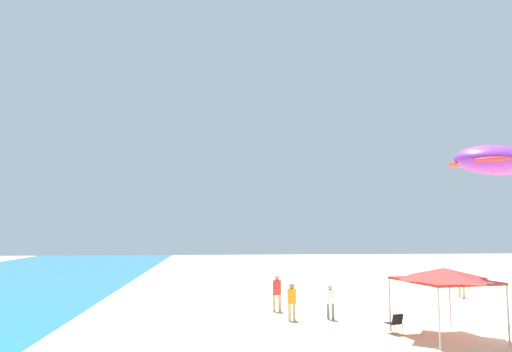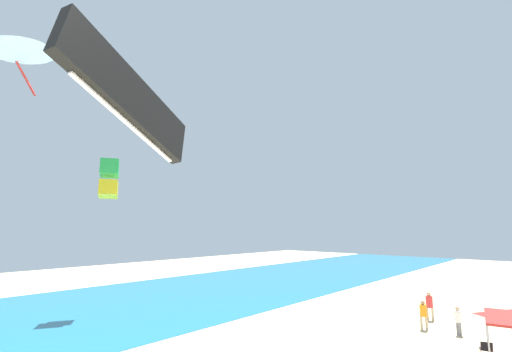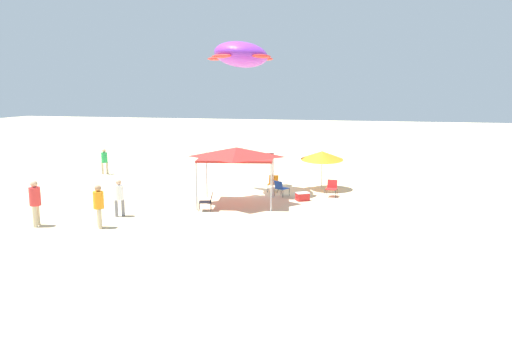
% 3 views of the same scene
% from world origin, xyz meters
% --- Properties ---
extents(canopy_tent, '(3.85, 3.50, 2.67)m').
position_xyz_m(canopy_tent, '(-0.14, 3.40, 2.39)').
color(canopy_tent, '#B7B7BC').
rests_on(canopy_tent, ground).
extents(folding_chair_left_of_tent, '(0.75, 0.67, 0.82)m').
position_xyz_m(folding_chair_left_of_tent, '(0.72, 5.10, 0.47)').
color(folding_chair_left_of_tent, black).
rests_on(folding_chair_left_of_tent, ground).
extents(person_watching_sky, '(0.38, 0.38, 1.59)m').
position_xyz_m(person_watching_sky, '(4.01, 6.94, 0.93)').
color(person_watching_sky, slate).
rests_on(person_watching_sky, ground).
extents(person_kite_handler, '(0.44, 0.47, 1.84)m').
position_xyz_m(person_kite_handler, '(6.43, 9.14, 1.08)').
color(person_kite_handler, '#C6B28C').
rests_on(person_kite_handler, ground).
extents(person_beachcomber, '(0.39, 0.38, 1.62)m').
position_xyz_m(person_beachcomber, '(10.24, -2.63, 0.95)').
color(person_beachcomber, '#C6B28C').
rests_on(person_beachcomber, ground).
extents(person_by_tent, '(0.40, 0.40, 1.70)m').
position_xyz_m(person_by_tent, '(3.88, 8.78, 1.00)').
color(person_by_tent, '#C6B28C').
rests_on(person_by_tent, ground).
extents(kite_turtle_purple, '(4.02, 4.32, 1.55)m').
position_xyz_m(kite_turtle_purple, '(0.37, 0.71, 7.02)').
color(kite_turtle_purple, purple).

